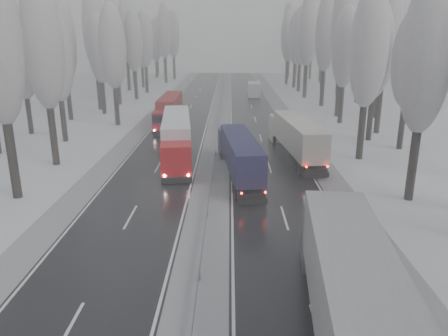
{
  "coord_description": "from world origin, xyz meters",
  "views": [
    {
      "loc": [
        1.5,
        -15.39,
        11.91
      ],
      "look_at": [
        1.08,
        16.37,
        2.2
      ],
      "focal_mm": 35.0,
      "sensor_mm": 36.0,
      "label": 1
    }
  ],
  "objects_px": {
    "truck_grey_tarp": "(351,292)",
    "truck_red_white": "(177,135)",
    "truck_red_red": "(169,108)",
    "box_truck_distant": "(254,89)",
    "truck_blue_box": "(239,152)",
    "truck_cream_box": "(295,135)"
  },
  "relations": [
    {
      "from": "truck_grey_tarp",
      "to": "truck_blue_box",
      "type": "height_order",
      "value": "truck_grey_tarp"
    },
    {
      "from": "truck_blue_box",
      "to": "box_truck_distant",
      "type": "xyz_separation_m",
      "value": [
        4.06,
        51.58,
        -0.68
      ]
    },
    {
      "from": "truck_grey_tarp",
      "to": "truck_red_white",
      "type": "distance_m",
      "value": 29.29
    },
    {
      "from": "box_truck_distant",
      "to": "truck_red_white",
      "type": "bearing_deg",
      "value": -100.76
    },
    {
      "from": "truck_blue_box",
      "to": "truck_red_red",
      "type": "bearing_deg",
      "value": 104.86
    },
    {
      "from": "truck_cream_box",
      "to": "truck_red_white",
      "type": "height_order",
      "value": "truck_red_white"
    },
    {
      "from": "truck_blue_box",
      "to": "truck_red_red",
      "type": "relative_size",
      "value": 0.99
    },
    {
      "from": "truck_cream_box",
      "to": "truck_red_white",
      "type": "bearing_deg",
      "value": 178.73
    },
    {
      "from": "truck_blue_box",
      "to": "truck_cream_box",
      "type": "distance_m",
      "value": 8.48
    },
    {
      "from": "truck_red_red",
      "to": "truck_grey_tarp",
      "type": "bearing_deg",
      "value": -74.55
    },
    {
      "from": "truck_blue_box",
      "to": "truck_cream_box",
      "type": "height_order",
      "value": "truck_cream_box"
    },
    {
      "from": "truck_red_red",
      "to": "truck_cream_box",
      "type": "bearing_deg",
      "value": -49.28
    },
    {
      "from": "truck_blue_box",
      "to": "truck_red_red",
      "type": "height_order",
      "value": "truck_red_red"
    },
    {
      "from": "truck_cream_box",
      "to": "box_truck_distant",
      "type": "xyz_separation_m",
      "value": [
        -1.73,
        45.38,
        -0.83
      ]
    },
    {
      "from": "box_truck_distant",
      "to": "truck_grey_tarp",
      "type": "bearing_deg",
      "value": -88.64
    },
    {
      "from": "truck_blue_box",
      "to": "truck_red_white",
      "type": "distance_m",
      "value": 8.04
    },
    {
      "from": "truck_red_white",
      "to": "truck_red_red",
      "type": "xyz_separation_m",
      "value": [
        -3.15,
        18.07,
        -0.26
      ]
    },
    {
      "from": "truck_red_red",
      "to": "truck_blue_box",
      "type": "bearing_deg",
      "value": -68.94
    },
    {
      "from": "truck_blue_box",
      "to": "truck_cream_box",
      "type": "relative_size",
      "value": 0.93
    },
    {
      "from": "truck_cream_box",
      "to": "box_truck_distant",
      "type": "bearing_deg",
      "value": 86.5
    },
    {
      "from": "truck_grey_tarp",
      "to": "box_truck_distant",
      "type": "relative_size",
      "value": 2.25
    },
    {
      "from": "truck_red_white",
      "to": "box_truck_distant",
      "type": "bearing_deg",
      "value": 71.38
    }
  ]
}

